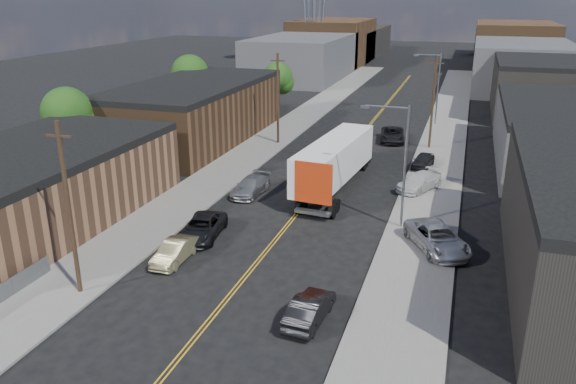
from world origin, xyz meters
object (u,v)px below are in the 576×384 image
Objects in this scene: semi_truck at (339,157)px; car_right_lot_a at (437,238)px; car_right_lot_c at (423,161)px; car_right_oncoming at (310,309)px; car_left_b at (175,252)px; car_right_lot_b at (420,181)px; car_ahead_truck at (392,135)px; car_left_c at (202,228)px; car_left_d at (251,186)px.

semi_truck is 14.61m from car_right_lot_a.
car_right_oncoming is at bearing -87.20° from car_right_lot_c.
car_right_lot_a is (15.72, 6.60, 0.28)m from car_left_b.
car_right_lot_b is 1.25× the size of car_right_lot_c.
semi_truck is 4.35× the size of car_right_lot_c.
semi_truck is 7.22m from car_right_lot_b.
semi_truck reaches higher than car_ahead_truck.
car_left_b is 0.74× the size of car_ahead_truck.
car_ahead_truck is (-4.58, 16.38, -0.09)m from car_right_lot_b.
car_right_lot_b is (7.00, 0.56, -1.69)m from semi_truck.
car_right_lot_a is (5.72, 10.60, 0.24)m from car_right_oncoming.
car_right_lot_a is at bearing 1.95° from car_left_c.
semi_truck is 17.20m from car_ahead_truck.
car_right_lot_c is at bearing 52.64° from semi_truck.
car_left_c is 24.92m from car_right_lot_c.
car_right_lot_c reaches higher than car_right_oncoming.
semi_truck is 2.96× the size of car_right_lot_a.
car_right_oncoming is 0.78× the size of car_ahead_truck.
semi_truck reaches higher than car_left_b.
car_left_b is 0.79× the size of car_left_c.
car_left_d is at bearing -55.39° from car_right_oncoming.
car_right_lot_a is 1.47× the size of car_right_lot_c.
car_left_d is 17.75m from car_right_lot_c.
car_left_c is (-6.50, -13.89, -1.83)m from semi_truck.
car_right_lot_a reaches higher than car_ahead_truck.
car_left_c is 1.05× the size of car_left_d.
semi_truck is 15.44m from car_left_c.
car_right_lot_c reaches higher than car_left_b.
car_right_lot_a is (9.22, -11.21, -1.60)m from semi_truck.
car_left_d is 17.05m from car_right_lot_a.
car_right_lot_b is at bearing 52.99° from car_left_b.
car_right_lot_c is (6.70, 7.25, -1.73)m from semi_truck.
car_right_lot_b reaches higher than car_right_oncoming.
semi_truck is at bearing 69.25° from car_left_b.
semi_truck is at bearing -76.45° from car_right_oncoming.
semi_truck reaches higher than car_left_d.
car_left_b is at bearing -104.67° from semi_truck.
car_right_lot_c reaches higher than car_left_c.
car_left_c is (0.00, 3.92, 0.05)m from car_left_b.
car_left_c is 19.77m from car_right_lot_b.
car_right_lot_b is (13.50, 14.45, 0.14)m from car_left_c.
car_right_lot_a is at bearing -51.79° from car_right_lot_b.
car_ahead_truck is at bearing 122.93° from car_right_lot_c.
car_ahead_truck is at bearing -83.96° from car_right_oncoming.
car_right_lot_c reaches higher than car_left_d.
car_right_lot_b is 6.70m from car_right_lot_c.
car_left_c reaches higher than car_right_oncoming.
car_left_b is 35.88m from car_ahead_truck.
car_right_lot_a is at bearing -18.48° from car_left_d.
car_right_oncoming is (3.50, -21.81, -1.84)m from semi_truck.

